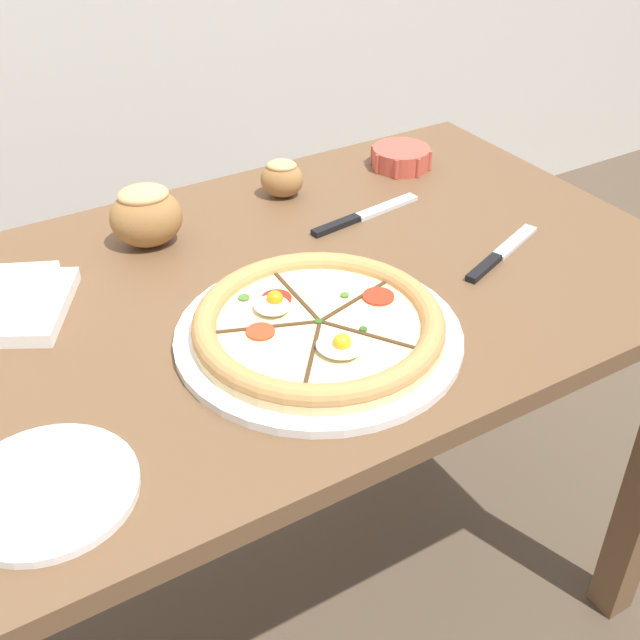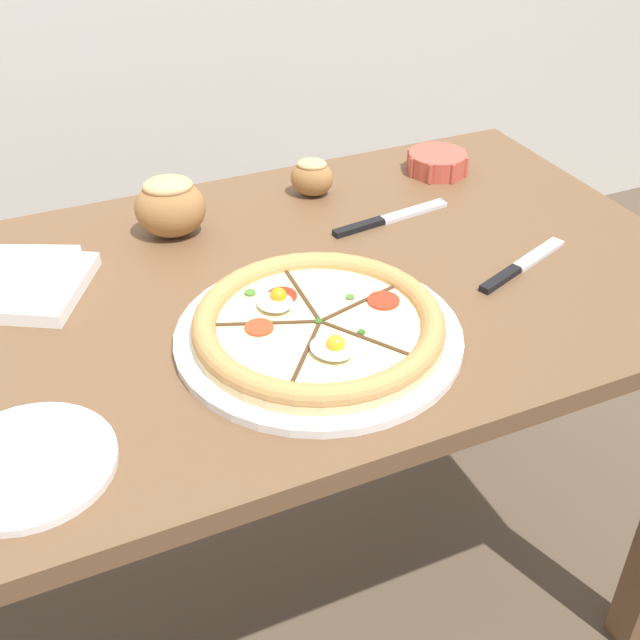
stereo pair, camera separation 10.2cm
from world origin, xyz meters
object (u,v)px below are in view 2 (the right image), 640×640
Objects in this scene: pizza at (320,326)px; dining_table at (280,352)px; bread_piece_mid at (170,205)px; knife_main at (522,265)px; side_saucer at (28,464)px; knife_spare at (389,218)px; ramekin_bowl at (437,162)px; napkin_folded at (13,281)px; bread_piece_far at (312,176)px.

dining_table is at bearing 90.76° from pizza.
knife_main is (0.44, -0.31, -0.05)m from bread_piece_mid.
side_saucer is (-0.28, -0.43, -0.05)m from bread_piece_mid.
knife_spare is at bearing 96.17° from knife_main.
knife_spare is at bearing 28.44° from side_saucer.
ramekin_bowl is 0.52× the size of knife_spare.
knife_main is 0.23m from knife_spare.
napkin_folded is 1.30× the size of knife_main.
pizza reaches higher than knife_main.
dining_table is 5.69× the size of knife_spare.
napkin_folded is at bearing 158.20° from dining_table.
bread_piece_far reaches higher than napkin_folded.
ramekin_bowl is 0.90m from side_saucer.
bread_piece_mid is 0.35m from knife_spare.
napkin_folded is at bearing -168.15° from bread_piece_far.
side_saucer is (-0.53, -0.47, -0.03)m from bread_piece_far.
pizza is 1.48× the size of napkin_folded.
dining_table is 0.39m from napkin_folded.
bread_piece_mid is at bearing 123.97° from knife_main.
bread_piece_far reaches higher than ramekin_bowl.
dining_table is 13.60× the size of bread_piece_far.
pizza is 2.90× the size of bread_piece_mid.
side_saucer is at bearing -123.00° from bread_piece_mid.
dining_table is 9.63× the size of bread_piece_mid.
bread_piece_far is 0.42× the size of knife_spare.
bread_piece_mid is at bearing 115.26° from dining_table.
ramekin_bowl is (0.40, 0.38, -0.00)m from pizza.
napkin_folded is at bearing 85.14° from side_saucer.
dining_table is 6.54× the size of side_saucer.
ramekin_bowl is 0.88× the size of bread_piece_mid.
napkin_folded is at bearing 139.49° from knife_main.
pizza reaches higher than ramekin_bowl.
dining_table is at bearing -149.73° from ramekin_bowl.
pizza reaches higher than knife_spare.
napkin_folded is (-0.34, 0.14, 0.14)m from dining_table.
bread_piece_mid reaches higher than pizza.
knife_main is at bearing -19.21° from napkin_folded.
bread_piece_mid reaches higher than bread_piece_far.
bread_piece_far is at bearing 178.14° from ramekin_bowl.
ramekin_bowl is 0.58× the size of knife_main.
knife_main is (0.34, 0.04, -0.02)m from pizza.
napkin_folded is (-0.34, 0.28, -0.00)m from pizza.
pizza is at bearing -140.66° from knife_spare.
napkin_folded is at bearing 141.00° from pizza.
napkin_folded is 0.58m from knife_spare.
knife_main is at bearing -69.75° from knife_spare.
knife_main is (0.34, -0.10, 0.12)m from dining_table.
dining_table is 0.49m from ramekin_bowl.
bread_piece_mid reaches higher than side_saucer.
bread_piece_mid is at bearing -176.37° from ramekin_bowl.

